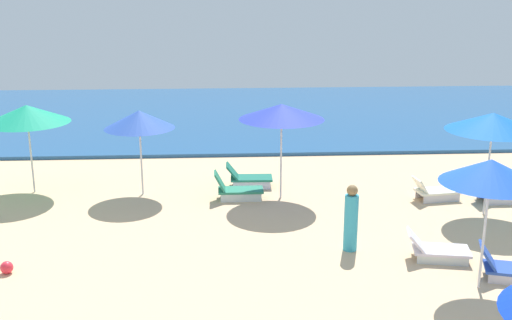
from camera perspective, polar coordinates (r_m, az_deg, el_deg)
The scene contains 14 objects.
ocean at distance 28.09m, azimuth -1.61°, elevation 4.15°, with size 60.00×13.61×0.12m, color #22548B.
umbrella_0 at distance 17.46m, azimuth -10.55°, elevation 3.63°, with size 1.93×1.93×2.40m.
umbrella_1 at distance 12.46m, azimuth 20.51°, elevation -0.99°, with size 1.87×1.87×2.62m.
lounge_chair_1_0 at distance 14.19m, azimuth 16.01°, elevation -7.77°, with size 1.42×0.87×0.63m.
lounge_chair_1_1 at distance 13.77m, azimuth 22.04°, elevation -9.05°, with size 1.46×0.99×0.70m.
umbrella_2 at distance 16.64m, azimuth 20.69°, elevation 3.25°, with size 2.32×2.32×2.66m.
lounge_chair_2_0 at distance 18.31m, azimuth 21.18°, elevation -2.77°, with size 1.52×0.67×0.73m.
lounge_chair_2_1 at distance 17.91m, azimuth 15.87°, elevation -2.72°, with size 1.33×0.75×0.66m.
umbrella_4 at distance 18.45m, azimuth -20.06°, elevation 3.94°, with size 2.33×2.33×2.51m.
umbrella_7 at distance 16.85m, azimuth 2.33°, elevation 4.39°, with size 2.31×2.31×2.63m.
lounge_chair_7_0 at distance 17.28m, azimuth -1.78°, elevation -2.70°, with size 1.34×0.59×0.79m.
lounge_chair_7_1 at distance 18.32m, azimuth -0.75°, elevation -1.63°, with size 1.36×0.67×0.69m.
beachgoer_2 at distance 14.08m, azimuth 8.61°, elevation -5.34°, with size 0.42×0.42×1.52m.
beach_ball_0 at distance 14.04m, azimuth -21.66°, elevation -9.04°, with size 0.26×0.26×0.26m, color #EA2C3C.
Camera 1 is at (-0.79, -4.29, 5.79)m, focal length 44.13 mm.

